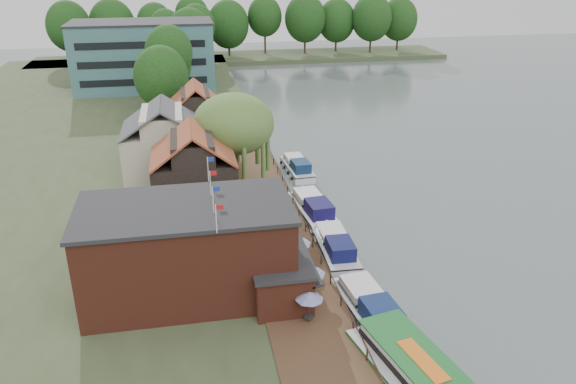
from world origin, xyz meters
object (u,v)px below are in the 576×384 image
pub (215,248)px  cottage_c (196,117)px  cottage_b (164,140)px  cruiser_2 (313,206)px  umbrella_1 (310,281)px  cottage_a (194,170)px  cruiser_1 (335,244)px  cruiser_3 (297,165)px  hotel_block (144,55)px  umbrella_0 (309,307)px  cruiser_0 (370,305)px  willow (234,142)px  umbrella_2 (296,268)px  umbrella_4 (284,234)px  umbrella_3 (296,250)px

pub → cottage_c: bearing=90.0°
cottage_b → cruiser_2: cottage_b is taller
umbrella_1 → cottage_c: bearing=100.6°
pub → umbrella_1: size_ratio=8.42×
cottage_a → cruiser_1: size_ratio=0.90×
cottage_a → cruiser_3: bearing=39.5°
hotel_block → umbrella_0: hotel_block is taller
cruiser_2 → cruiser_0: bearing=-94.6°
willow → cottage_c: bearing=104.0°
hotel_block → cruiser_0: hotel_block is taller
hotel_block → umbrella_2: 72.70m
hotel_block → cottage_b: size_ratio=2.65×
cottage_c → cruiser_0: size_ratio=0.84×
umbrella_4 → cruiser_3: bearing=75.2°
cottage_b → umbrella_4: (10.26, -19.44, -2.96)m
cottage_c → cruiser_2: bearing=-63.2°
cottage_c → umbrella_0: size_ratio=3.58×
cottage_c → umbrella_0: bearing=-81.3°
umbrella_4 → cottage_c: bearing=102.4°
cottage_c → willow: (3.50, -14.00, 0.96)m
cruiser_1 → willow: bearing=117.4°
umbrella_4 → umbrella_1: bearing=-86.2°
hotel_block → umbrella_4: hotel_block is taller
cottage_c → cruiser_3: 15.00m
umbrella_0 → cruiser_0: (4.71, 0.87, -1.06)m
cruiser_2 → cruiser_3: 12.28m
cruiser_2 → cruiser_3: bearing=80.7°
cottage_a → umbrella_4: (7.26, -9.44, -2.96)m
cruiser_0 → cruiser_2: cruiser_2 is taller
cottage_a → willow: bearing=48.0°
hotel_block → cruiser_1: 68.81m
umbrella_2 → hotel_block: bearing=101.2°
cottage_a → umbrella_4: cottage_a is taller
willow → umbrella_4: (2.76, -14.44, -3.93)m
pub → willow: willow is taller
cottage_b → cruiser_2: 19.27m
pub → hotel_block: 71.49m
umbrella_0 → umbrella_4: same height
cruiser_0 → cruiser_3: cruiser_0 is taller
hotel_block → cottage_b: 46.21m
cruiser_1 → umbrella_3: bearing=-146.8°
willow → umbrella_2: willow is taller
cottage_b → umbrella_2: cottage_b is taller
umbrella_1 → cruiser_2: umbrella_1 is taller
cottage_a → cruiser_3: size_ratio=0.97×
hotel_block → cruiser_1: size_ratio=2.64×
umbrella_3 → cruiser_2: (3.86, 10.46, -1.06)m
umbrella_2 → cruiser_3: size_ratio=0.27×
cruiser_2 → hotel_block: bearing=102.6°
cottage_a → cottage_c: 19.03m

